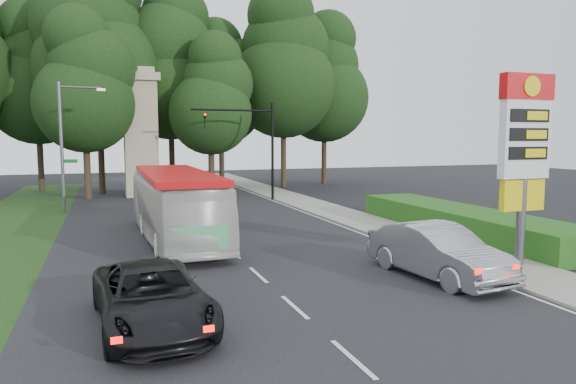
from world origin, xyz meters
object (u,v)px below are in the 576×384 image
object	(u,v)px
traffic_signal_mast	(255,137)
sedan_silver	(437,252)
gas_station_pylon	(525,143)
monument	(141,132)
transit_bus	(176,206)
streetlight_signs	(65,141)
suv_charcoal	(152,297)

from	to	relation	value
traffic_signal_mast	sedan_silver	world-z (taller)	traffic_signal_mast
gas_station_pylon	monument	xyz separation A→B (m)	(-11.20, 28.01, 0.66)
gas_station_pylon	traffic_signal_mast	bearing A→B (deg)	99.09
monument	transit_bus	world-z (taller)	monument
traffic_signal_mast	monument	world-z (taller)	monument
streetlight_signs	monument	xyz separation A→B (m)	(4.99, 7.99, 0.67)
monument	streetlight_signs	bearing A→B (deg)	-121.97
streetlight_signs	sedan_silver	xyz separation A→B (m)	(12.49, -20.27, -3.55)
streetlight_signs	gas_station_pylon	bearing A→B (deg)	-51.04
gas_station_pylon	monument	world-z (taller)	monument
sedan_silver	suv_charcoal	distance (m)	9.38
gas_station_pylon	streetlight_signs	size ratio (longest dim) A/B	0.86
traffic_signal_mast	suv_charcoal	size ratio (longest dim) A/B	1.33
monument	traffic_signal_mast	bearing A→B (deg)	-38.00
traffic_signal_mast	monument	distance (m)	9.76
monument	sedan_silver	size ratio (longest dim) A/B	1.86
streetlight_signs	monument	world-z (taller)	monument
gas_station_pylon	sedan_silver	distance (m)	5.14
gas_station_pylon	sedan_silver	bearing A→B (deg)	-176.08
traffic_signal_mast	streetlight_signs	xyz separation A→B (m)	(-12.67, -1.99, -0.23)
streetlight_signs	transit_bus	distance (m)	12.57
transit_bus	suv_charcoal	distance (m)	10.75
gas_station_pylon	transit_bus	distance (m)	14.47
traffic_signal_mast	transit_bus	world-z (taller)	traffic_signal_mast
traffic_signal_mast	suv_charcoal	distance (m)	25.74
monument	transit_bus	bearing A→B (deg)	-89.47
suv_charcoal	sedan_silver	bearing A→B (deg)	4.18
gas_station_pylon	streetlight_signs	world-z (taller)	streetlight_signs
gas_station_pylon	streetlight_signs	xyz separation A→B (m)	(-16.19, 20.01, -0.01)
gas_station_pylon	sedan_silver	xyz separation A→B (m)	(-3.70, -0.25, -3.56)
traffic_signal_mast	suv_charcoal	xyz separation A→B (m)	(-9.46, -23.62, -3.92)
sedan_silver	suv_charcoal	size ratio (longest dim) A/B	1.00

